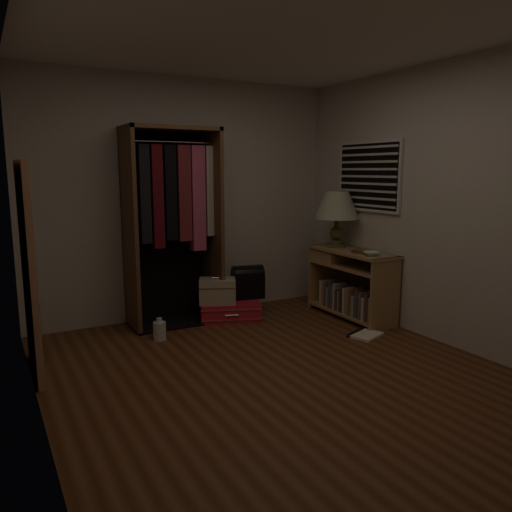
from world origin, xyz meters
name	(u,v)px	position (x,y,z in m)	size (l,w,h in m)	color
ground	(281,375)	(0.00, 0.00, 0.00)	(4.00, 4.00, 0.00)	#542E18
room_walls	(288,186)	(0.08, 0.04, 1.50)	(3.52, 4.02, 2.60)	beige
console_bookshelf	(350,282)	(1.54, 1.03, 0.40)	(0.42, 1.12, 0.75)	#A17B4E
open_wardrobe	(174,211)	(-0.22, 1.77, 1.20)	(0.98, 0.50, 2.05)	brown
floor_mirror	(29,270)	(-1.70, 1.00, 0.85)	(0.06, 0.80, 1.70)	#AA7752
pink_suitcase	(230,309)	(0.33, 1.60, 0.10)	(0.79, 0.68, 0.20)	red
train_case	(217,291)	(0.17, 1.58, 0.34)	(0.47, 0.41, 0.28)	tan
black_bag	(248,281)	(0.57, 1.62, 0.39)	(0.37, 0.28, 0.37)	black
table_lamp	(337,206)	(1.54, 1.29, 1.21)	(0.67, 0.67, 0.63)	#464D25
brass_tray	(363,252)	(1.54, 0.84, 0.76)	(0.33, 0.33, 0.01)	#9E733D
ceramic_bowl	(372,254)	(1.49, 0.64, 0.77)	(0.17, 0.17, 0.04)	#B3D7B9
white_jug	(160,330)	(-0.58, 1.29, 0.09)	(0.15, 0.15, 0.22)	silver
floor_book	(364,334)	(1.23, 0.42, 0.01)	(0.38, 0.34, 0.03)	#F0E7C9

